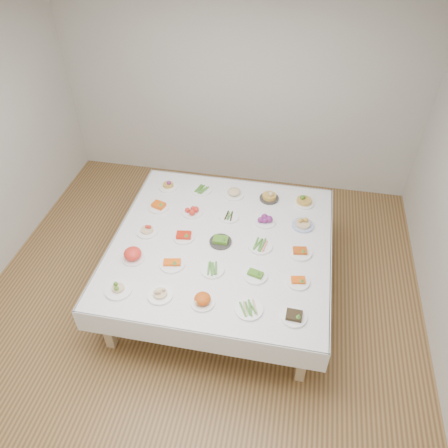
% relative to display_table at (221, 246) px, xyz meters
% --- Properties ---
extents(room_envelope, '(5.02, 5.02, 2.81)m').
position_rel_display_table_xyz_m(room_envelope, '(-0.20, -0.24, 1.15)').
color(room_envelope, olive).
rests_on(room_envelope, ground).
extents(display_table, '(2.33, 2.33, 0.75)m').
position_rel_display_table_xyz_m(display_table, '(0.00, 0.00, 0.00)').
color(display_table, white).
rests_on(display_table, ground).
extents(dish_0, '(0.26, 0.26, 0.12)m').
position_rel_display_table_xyz_m(dish_0, '(-0.83, -0.84, 0.12)').
color(dish_0, white).
rests_on(dish_0, display_table).
extents(dish_1, '(0.24, 0.24, 0.11)m').
position_rel_display_table_xyz_m(dish_1, '(-0.42, -0.83, 0.11)').
color(dish_1, white).
rests_on(dish_1, display_table).
extents(dish_2, '(0.22, 0.22, 0.13)m').
position_rel_display_table_xyz_m(dish_2, '(-0.01, -0.84, 0.12)').
color(dish_2, white).
rests_on(dish_2, display_table).
extents(dish_3, '(0.26, 0.25, 0.06)m').
position_rel_display_table_xyz_m(dish_3, '(0.42, -0.84, 0.09)').
color(dish_3, white).
rests_on(dish_3, display_table).
extents(dish_4, '(0.23, 0.23, 0.11)m').
position_rel_display_table_xyz_m(dish_4, '(0.83, -0.84, 0.11)').
color(dish_4, white).
rests_on(dish_4, display_table).
extents(dish_5, '(0.23, 0.23, 0.14)m').
position_rel_display_table_xyz_m(dish_5, '(-0.84, -0.42, 0.13)').
color(dish_5, white).
rests_on(dish_5, display_table).
extents(dish_6, '(0.25, 0.25, 0.11)m').
position_rel_display_table_xyz_m(dish_6, '(-0.42, -0.42, 0.11)').
color(dish_6, white).
rests_on(dish_6, display_table).
extents(dish_7, '(0.24, 0.24, 0.06)m').
position_rel_display_table_xyz_m(dish_7, '(-0.01, -0.42, 0.09)').
color(dish_7, white).
rests_on(dish_7, display_table).
extents(dish_8, '(0.24, 0.24, 0.09)m').
position_rel_display_table_xyz_m(dish_8, '(0.42, -0.41, 0.10)').
color(dish_8, white).
rests_on(dish_8, display_table).
extents(dish_9, '(0.22, 0.22, 0.10)m').
position_rel_display_table_xyz_m(dish_9, '(0.84, -0.41, 0.10)').
color(dish_9, white).
rests_on(dish_9, display_table).
extents(dish_10, '(0.24, 0.24, 0.12)m').
position_rel_display_table_xyz_m(dish_10, '(-0.83, -0.00, 0.12)').
color(dish_10, white).
rests_on(dish_10, display_table).
extents(dish_11, '(0.24, 0.24, 0.11)m').
position_rel_display_table_xyz_m(dish_11, '(-0.41, -0.01, 0.11)').
color(dish_11, white).
rests_on(dish_11, display_table).
extents(dish_12, '(0.23, 0.23, 0.11)m').
position_rel_display_table_xyz_m(dish_12, '(-0.01, -0.01, 0.11)').
color(dish_12, '#2F2C2A').
rests_on(dish_12, display_table).
extents(dish_13, '(0.28, 0.26, 0.06)m').
position_rel_display_table_xyz_m(dish_13, '(0.42, 0.01, 0.09)').
color(dish_13, white).
rests_on(dish_13, display_table).
extents(dish_14, '(0.25, 0.25, 0.10)m').
position_rel_display_table_xyz_m(dish_14, '(0.83, -0.01, 0.10)').
color(dish_14, white).
rests_on(dish_14, display_table).
extents(dish_15, '(0.24, 0.24, 0.11)m').
position_rel_display_table_xyz_m(dish_15, '(-0.83, 0.43, 0.11)').
color(dish_15, white).
rests_on(dish_15, display_table).
extents(dish_16, '(0.23, 0.23, 0.10)m').
position_rel_display_table_xyz_m(dish_16, '(-0.42, 0.41, 0.11)').
color(dish_16, white).
rests_on(dish_16, display_table).
extents(dish_17, '(0.23, 0.23, 0.05)m').
position_rel_display_table_xyz_m(dish_17, '(0.01, 0.41, 0.08)').
color(dish_17, white).
rests_on(dish_17, display_table).
extents(dish_18, '(0.24, 0.24, 0.11)m').
position_rel_display_table_xyz_m(dish_18, '(0.42, 0.41, 0.11)').
color(dish_18, white).
rests_on(dish_18, display_table).
extents(dish_19, '(0.24, 0.24, 0.14)m').
position_rel_display_table_xyz_m(dish_19, '(0.84, 0.43, 0.13)').
color(dish_19, '#4C66B2').
rests_on(dish_19, display_table).
extents(dish_20, '(0.23, 0.23, 0.12)m').
position_rel_display_table_xyz_m(dish_20, '(-0.83, 0.83, 0.12)').
color(dish_20, white).
rests_on(dish_20, display_table).
extents(dish_21, '(0.26, 0.24, 0.06)m').
position_rel_display_table_xyz_m(dish_21, '(-0.42, 0.84, 0.09)').
color(dish_21, white).
rests_on(dish_21, display_table).
extents(dish_22, '(0.24, 0.24, 0.13)m').
position_rel_display_table_xyz_m(dish_22, '(-0.01, 0.83, 0.12)').
color(dish_22, white).
rests_on(dish_22, display_table).
extents(dish_23, '(0.22, 0.22, 0.14)m').
position_rel_display_table_xyz_m(dish_23, '(0.42, 0.84, 0.13)').
color(dish_23, '#2F2C2A').
rests_on(dish_23, display_table).
extents(dish_24, '(0.24, 0.24, 0.14)m').
position_rel_display_table_xyz_m(dish_24, '(0.83, 0.83, 0.13)').
color(dish_24, white).
rests_on(dish_24, display_table).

